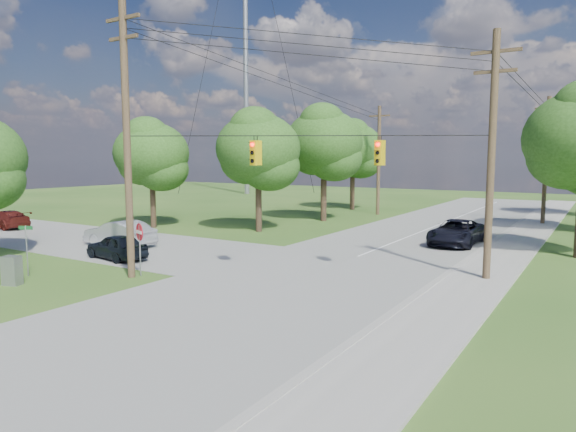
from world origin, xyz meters
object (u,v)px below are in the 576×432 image
Objects in this scene: car_cross_dark at (117,246)px; car_cross_far at (5,219)px; pole_north_w at (379,159)px; car_cross_silver at (120,234)px; pole_sw at (127,135)px; car_main_north at (457,232)px; pole_north_e at (546,160)px; do_not_enter_sign at (140,238)px; control_cabinet at (12,271)px; pole_ne at (492,153)px.

car_cross_far is (-16.61, 3.51, 0.01)m from car_cross_dark.
car_cross_silver is at bearing -104.30° from pole_north_w.
pole_sw is at bearing -89.23° from pole_north_w.
car_main_north is at bearing 58.14° from pole_sw.
car_cross_far is at bearing -144.90° from pole_north_e.
car_cross_dark is 4.43m from do_not_enter_sign.
pole_north_w is at bearing 90.77° from pole_sw.
pole_north_e reaches higher than control_cabinet.
pole_north_e is 32.29m from do_not_enter_sign.
car_cross_silver is (-20.18, -24.63, -4.33)m from pole_north_e.
car_cross_silver is 3.83× the size of control_cabinet.
control_cabinet is 5.26m from do_not_enter_sign.
pole_north_w is 27.86m from car_cross_dark.
car_cross_silver is at bearing 92.74° from control_cabinet.
pole_ne is at bearing 114.63° from car_cross_dark.
control_cabinet is at bearing -145.94° from pole_ne.
do_not_enter_sign reaches higher than car_cross_dark.
car_cross_far is (-13.67, 0.84, -0.10)m from car_cross_silver.
pole_north_w is at bearing 180.00° from pole_north_e.
pole_ne reaches higher than car_main_north.
control_cabinet is at bearing -94.61° from pole_north_w.
car_cross_far is at bearing -94.40° from car_cross_dark.
car_cross_far is at bearing -129.98° from pole_north_w.
pole_ne is at bearing 49.71° from do_not_enter_sign.
pole_ne is 10.41m from car_main_north.
car_cross_far is (-33.85, -23.79, -4.43)m from pole_north_e.
car_cross_dark is 3.97m from car_cross_silver.
pole_ne is 26.03m from pole_north_w.
car_cross_dark is 1.64× the size of do_not_enter_sign.
pole_north_e is at bearing 155.27° from car_cross_dark.
pole_north_e is at bearing 127.21° from car_cross_far.
car_main_north is at bearing 79.25° from do_not_enter_sign.
do_not_enter_sign is at bearing -88.97° from pole_north_w.
pole_sw is 1.14× the size of pole_ne.
car_cross_dark is (-17.24, -5.30, -4.77)m from pole_ne.
pole_ne is at bearing 95.13° from car_cross_far.
car_cross_far is 32.19m from car_main_north.
car_cross_silver reaches higher than control_cabinet.
car_cross_dark is at bearing -162.91° from pole_ne.
pole_north_w is 2.57× the size of car_cross_dark.
pole_sw is 7.06m from car_cross_dark.
pole_north_e is 1.00× the size of pole_north_w.
do_not_enter_sign is at bearing -151.73° from pole_ne.
pole_ne is 8.59× the size of control_cabinet.
control_cabinet is (3.60, -8.58, -0.19)m from car_cross_silver.
control_cabinet is (0.66, -5.91, -0.08)m from car_cross_dark.
car_cross_dark is 5.95m from control_cabinet.
do_not_enter_sign is at bearing 71.48° from car_cross_dark.
car_cross_silver is 20.22m from car_main_north.
pole_north_w reaches higher than car_cross_far.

